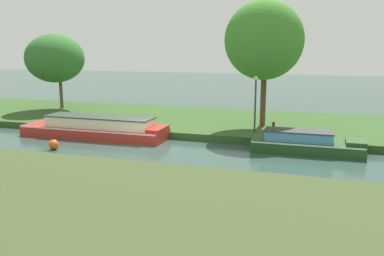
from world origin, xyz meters
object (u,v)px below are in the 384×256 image
forest_narrowboat (306,143)px  lamp_post (255,98)px  mooring_post_near (273,130)px  red_barge (97,128)px  willow_tree_left (55,58)px  willow_tree_centre (264,40)px  channel_buoy (54,145)px

forest_narrowboat → lamp_post: (-2.98, 2.41, 1.91)m
lamp_post → mooring_post_near: 2.30m
red_barge → willow_tree_left: bearing=138.1°
willow_tree_left → forest_narrowboat: bearing=-18.6°
willow_tree_left → willow_tree_centre: 16.36m
red_barge → mooring_post_near: (10.05, 1.22, 0.28)m
forest_narrowboat → willow_tree_left: bearing=161.4°
forest_narrowboat → willow_tree_centre: (-2.83, 4.00, 5.10)m
lamp_post → channel_buoy: lamp_post is taller
willow_tree_left → mooring_post_near: size_ratio=6.77×
willow_tree_left → channel_buoy: willow_tree_left is taller
lamp_post → mooring_post_near: bearing=-44.9°
lamp_post → channel_buoy: 11.24m
red_barge → willow_tree_left: 10.30m
willow_tree_centre → lamp_post: 3.57m
red_barge → willow_tree_centre: 11.06m
willow_tree_left → willow_tree_centre: (16.13, -2.39, 1.26)m
mooring_post_near → lamp_post: bearing=135.1°
lamp_post → mooring_post_near: size_ratio=3.76×
willow_tree_left → willow_tree_centre: willow_tree_centre is taller
red_barge → mooring_post_near: size_ratio=10.34×
willow_tree_centre → mooring_post_near: size_ratio=8.85×
red_barge → willow_tree_left: (-7.13, 6.39, 3.78)m
mooring_post_near → forest_narrowboat: bearing=-34.3°
willow_tree_left → channel_buoy: (6.50, -9.64, -4.06)m
forest_narrowboat → willow_tree_left: (-18.96, 6.39, 3.85)m
willow_tree_left → mooring_post_near: (17.18, -5.18, -3.50)m
forest_narrowboat → red_barge: bearing=-180.0°
red_barge → willow_tree_centre: (9.00, 4.00, 5.03)m
willow_tree_left → lamp_post: size_ratio=1.80×
willow_tree_centre → mooring_post_near: (1.05, -2.79, -4.75)m
willow_tree_left → mooring_post_near: willow_tree_left is taller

